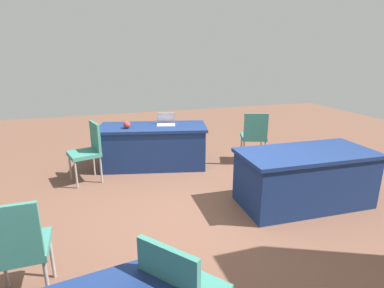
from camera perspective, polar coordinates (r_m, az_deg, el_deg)
ground_plane at (r=4.04m, az=2.29°, el=-12.87°), size 14.40×14.40×0.00m
table_foreground at (r=5.57m, az=-7.15°, el=-0.37°), size 2.00×1.20×0.74m
table_mid_right at (r=4.43m, az=20.07°, el=-5.87°), size 1.81×0.92×0.74m
chair_near_front at (r=5.11m, az=-18.64°, el=-0.83°), size 0.54×0.54×0.94m
chair_tucked_right at (r=5.73m, az=11.43°, el=1.80°), size 0.56×0.56×0.96m
chair_aisle at (r=2.86m, az=-29.66°, el=-16.03°), size 0.45×0.45×0.96m
laptop_silver at (r=5.52m, az=-4.85°, el=3.95°), size 0.38×0.36×0.21m
yarn_ball at (r=5.36m, az=-11.94°, el=3.49°), size 0.12×0.12×0.12m
scissors_red at (r=5.60m, az=-3.75°, el=3.78°), size 0.16×0.14×0.01m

